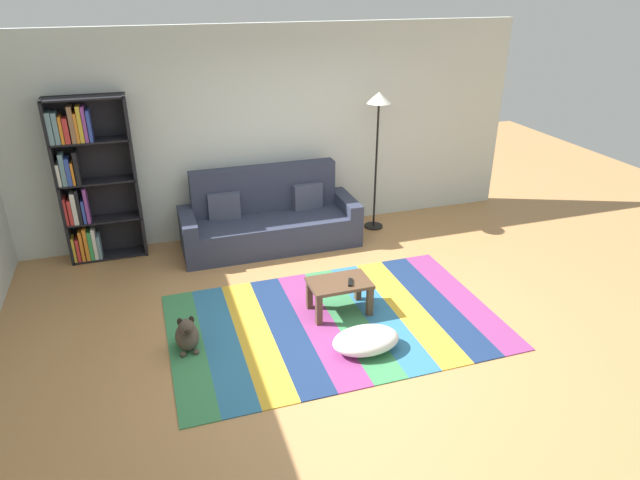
# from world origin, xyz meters

# --- Properties ---
(ground_plane) EXTENTS (14.00, 14.00, 0.00)m
(ground_plane) POSITION_xyz_m (0.00, 0.00, 0.00)
(ground_plane) COLOR #B27F4C
(back_wall) EXTENTS (6.80, 0.10, 2.70)m
(back_wall) POSITION_xyz_m (0.00, 2.55, 1.35)
(back_wall) COLOR silver
(back_wall) RESTS_ON ground_plane
(rug) EXTENTS (3.29, 2.10, 0.01)m
(rug) POSITION_xyz_m (-0.07, 0.01, 0.01)
(rug) COLOR #387F4C
(rug) RESTS_ON ground_plane
(couch) EXTENTS (2.26, 0.80, 1.00)m
(couch) POSITION_xyz_m (-0.25, 2.02, 0.34)
(couch) COLOR #2D3347
(couch) RESTS_ON ground_plane
(bookshelf) EXTENTS (0.90, 0.28, 2.00)m
(bookshelf) POSITION_xyz_m (-2.37, 2.31, 1.03)
(bookshelf) COLOR black
(bookshelf) RESTS_ON ground_plane
(coffee_table) EXTENTS (0.63, 0.41, 0.36)m
(coffee_table) POSITION_xyz_m (0.05, 0.17, 0.29)
(coffee_table) COLOR #513826
(coffee_table) RESTS_ON rug
(pouf) EXTENTS (0.65, 0.42, 0.21)m
(pouf) POSITION_xyz_m (0.06, -0.54, 0.12)
(pouf) COLOR white
(pouf) RESTS_ON rug
(dog) EXTENTS (0.22, 0.35, 0.40)m
(dog) POSITION_xyz_m (-1.53, 0.01, 0.16)
(dog) COLOR #473D33
(dog) RESTS_ON ground_plane
(standing_lamp) EXTENTS (0.32, 0.32, 1.87)m
(standing_lamp) POSITION_xyz_m (1.26, 2.10, 1.56)
(standing_lamp) COLOR black
(standing_lamp) RESTS_ON ground_plane
(tv_remote) EXTENTS (0.10, 0.16, 0.02)m
(tv_remote) POSITION_xyz_m (0.14, 0.11, 0.38)
(tv_remote) COLOR black
(tv_remote) RESTS_ON coffee_table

